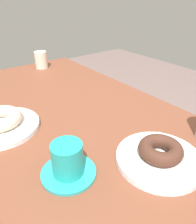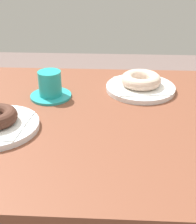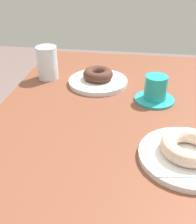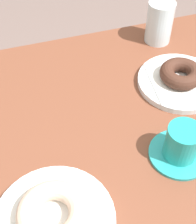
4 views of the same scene
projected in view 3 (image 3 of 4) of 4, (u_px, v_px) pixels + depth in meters
name	position (u px, v px, depth m)	size (l,w,h in m)	color
table	(112.00, 169.00, 0.79)	(1.27, 0.72, 0.78)	brown
plate_chocolate_ring	(98.00, 82.00, 1.00)	(0.21, 0.21, 0.02)	white
napkin_chocolate_ring	(98.00, 79.00, 0.99)	(0.15, 0.15, 0.00)	white
donut_chocolate_ring	(98.00, 74.00, 0.98)	(0.11, 0.11, 0.04)	#48291E
plate_sugar_ring	(187.00, 156.00, 0.64)	(0.22, 0.22, 0.01)	white
napkin_sugar_ring	(187.00, 153.00, 0.64)	(0.15, 0.15, 0.00)	white
donut_sugar_ring	(189.00, 147.00, 0.63)	(0.13, 0.13, 0.04)	beige
water_glass	(47.00, 63.00, 1.01)	(0.07, 0.07, 0.12)	silver
coffee_cup	(155.00, 90.00, 0.87)	(0.13, 0.13, 0.08)	teal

